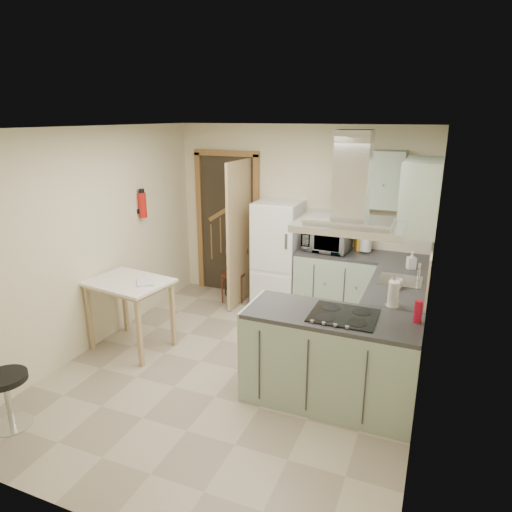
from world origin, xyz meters
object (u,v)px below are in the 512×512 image
at_px(peninsula, 330,359).
at_px(bentwood_chair, 233,274).
at_px(extractor_hood, 349,226).
at_px(fridge, 278,255).
at_px(microwave, 327,239).
at_px(drop_leaf_table, 131,315).
at_px(stool, 8,400).

xyz_separation_m(peninsula, bentwood_chair, (-1.90, 1.94, -0.05)).
xyz_separation_m(extractor_hood, bentwood_chair, (-2.00, 1.94, -1.32)).
xyz_separation_m(fridge, extractor_hood, (1.32, -1.98, 0.97)).
xyz_separation_m(peninsula, extractor_hood, (0.10, 0.00, 1.27)).
bearing_deg(bentwood_chair, extractor_hood, -61.46).
bearing_deg(bentwood_chair, microwave, -16.84).
bearing_deg(drop_leaf_table, microwave, 51.96).
bearing_deg(bentwood_chair, fridge, -13.67).
bearing_deg(fridge, stool, -110.40).
height_order(peninsula, microwave, microwave).
relative_size(stool, microwave, 0.86).
bearing_deg(peninsula, fridge, 121.74).
relative_size(fridge, bentwood_chair, 1.89).
distance_m(drop_leaf_table, stool, 1.59).
bearing_deg(stool, drop_leaf_table, 85.59).
relative_size(peninsula, extractor_hood, 1.72).
relative_size(extractor_hood, drop_leaf_table, 1.02).
relative_size(extractor_hood, bentwood_chair, 1.13).
bearing_deg(peninsula, bentwood_chair, 134.39).
height_order(fridge, microwave, fridge).
xyz_separation_m(drop_leaf_table, microwave, (1.82, 1.78, 0.65)).
relative_size(drop_leaf_table, stool, 1.76).
bearing_deg(fridge, microwave, -2.62).
relative_size(bentwood_chair, microwave, 1.36).
height_order(fridge, stool, fridge).
distance_m(peninsula, stool, 2.86).
xyz_separation_m(bentwood_chair, stool, (-0.59, -3.34, -0.15)).
height_order(peninsula, extractor_hood, extractor_hood).
xyz_separation_m(bentwood_chair, microwave, (1.36, 0.01, 0.66)).
height_order(extractor_hood, microwave, extractor_hood).
xyz_separation_m(stool, microwave, (1.95, 3.35, 0.81)).
distance_m(drop_leaf_table, microwave, 2.63).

